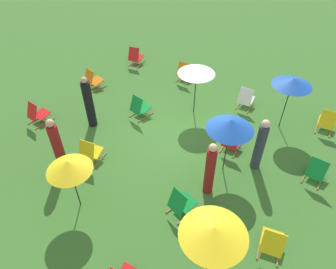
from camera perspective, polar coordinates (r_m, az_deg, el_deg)
The scene contains 22 objects.
ground_plane at distance 10.53m, azimuth 3.69°, elevation 1.53°, with size 40.00×40.00×0.00m, color #386B28.
deckchair_0 at distance 10.79m, azimuth -5.30°, elevation 5.05°, with size 0.58×0.82×0.83m.
deckchair_1 at distance 14.03m, azimuth -6.08°, elevation 14.19°, with size 0.62×0.84×0.83m.
deckchair_2 at distance 11.40m, azimuth 27.42°, elevation 2.14°, with size 0.56×0.81×0.83m.
deckchair_3 at distance 12.61m, azimuth -13.82°, elevation 9.81°, with size 0.62×0.84×0.83m.
deckchair_4 at distance 9.49m, azimuth 25.86°, elevation -6.05°, with size 0.49×0.77×0.83m.
deckchair_6 at distance 11.53m, azimuth 14.27°, elevation 6.48°, with size 0.54×0.80×0.83m.
deckchair_7 at distance 12.78m, azimuth 3.12°, elevation 11.45°, with size 0.51×0.78×0.83m.
deckchair_8 at distance 7.87m, azimuth 2.49°, elevation -12.65°, with size 0.66×0.86×0.83m.
deckchair_10 at distance 7.66m, azimuth 18.78°, elevation -18.45°, with size 0.63×0.85×0.83m.
deckchair_11 at distance 11.36m, azimuth -23.15°, elevation 3.56°, with size 0.53×0.79×0.83m.
deckchair_13 at distance 9.62m, azimuth 11.72°, elevation -1.11°, with size 0.54×0.80×0.83m.
deckchair_14 at distance 9.33m, azimuth -14.24°, elevation -3.23°, with size 0.63×0.84×0.83m.
umbrella_0 at distance 5.75m, azimuth 8.52°, elevation -17.39°, with size 1.28×1.28×1.98m.
umbrella_1 at distance 7.51m, azimuth -18.01°, elevation -5.54°, with size 1.09×1.09×1.64m.
umbrella_2 at distance 8.07m, azimuth 11.54°, elevation 1.81°, with size 1.26×1.26×1.86m.
umbrella_3 at distance 10.20m, azimuth 22.17°, elevation 9.05°, with size 1.22×1.22×1.90m.
umbrella_4 at distance 10.27m, azimuth 5.33°, elevation 11.94°, with size 1.25×1.25×1.86m.
person_0 at distance 9.14m, azimuth -19.93°, elevation -1.88°, with size 0.41×0.41×1.74m.
person_1 at distance 8.01m, azimuth 7.81°, elevation -6.54°, with size 0.33×0.33×1.73m.
person_2 at distance 8.95m, azimuth 16.72°, elevation -1.96°, with size 0.35×0.35×1.73m.
person_3 at distance 10.37m, azimuth -14.50°, elevation 5.63°, with size 0.40×0.40×1.87m.
Camera 1 is at (-3.99, 7.04, 6.74)m, focal length 32.77 mm.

